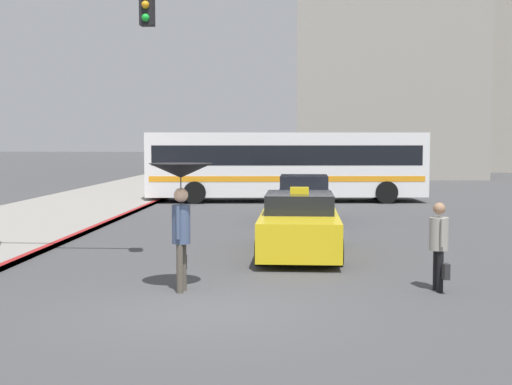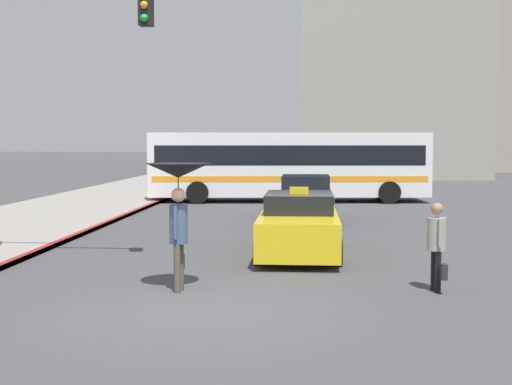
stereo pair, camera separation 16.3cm
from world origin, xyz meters
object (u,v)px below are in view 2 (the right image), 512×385
Objects in this scene: city_bus at (289,163)px; pedestrian_man at (437,240)px; pedestrian_with_umbrella at (178,187)px; traffic_light at (47,66)px; taxi at (299,226)px; sedan_red at (306,200)px.

city_bus reaches higher than pedestrian_man.
traffic_light is (-3.14, 2.17, 2.38)m from pedestrian_with_umbrella.
taxi is at bearing -19.47° from pedestrian_with_umbrella.
sedan_red is 0.69× the size of traffic_light.
city_bus is 18.98m from pedestrian_man.
pedestrian_man is 0.26× the size of traffic_light.
pedestrian_man is (2.39, -11.16, 0.23)m from sedan_red.
city_bus is 17.67m from traffic_light.
sedan_red is at bearing -91.02° from taxi.
traffic_light is (-7.75, 1.83, 3.34)m from pedestrian_man.
taxi is 2.96× the size of pedestrian_man.
pedestrian_man is at bearing 102.07° from sedan_red.
city_bus is (-0.66, 14.69, 1.01)m from taxi.
city_bus is at bearing 1.91° from pedestrian_with_umbrella.
taxi is 2.06× the size of pedestrian_with_umbrella.
pedestrian_with_umbrella is (-2.09, -4.35, 1.20)m from taxi.
pedestrian_man is (2.51, -4.01, 0.24)m from taxi.
pedestrian_with_umbrella is 0.37× the size of traffic_light.
traffic_light is (-4.58, -16.87, 2.57)m from city_bus.
taxi reaches higher than sedan_red.
taxi is at bearing 22.58° from traffic_light.
pedestrian_with_umbrella is at bearing -34.59° from traffic_light.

